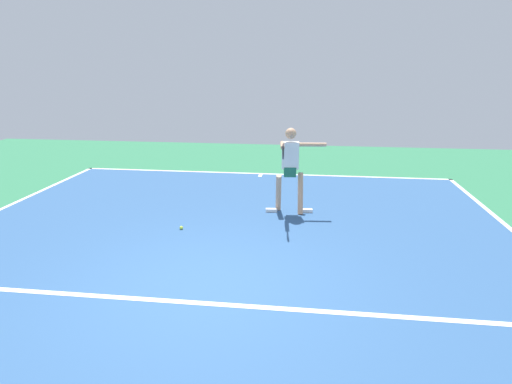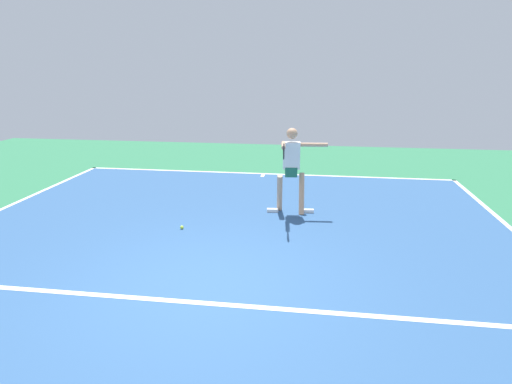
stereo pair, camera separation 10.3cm
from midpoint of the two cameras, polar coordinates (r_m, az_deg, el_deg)
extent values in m
plane|color=#2D754C|center=(6.18, -6.33, -12.19)|extent=(22.82, 22.82, 0.00)
cube|color=#2D5484|center=(6.18, -6.33, -12.18)|extent=(10.42, 13.28, 0.00)
cube|color=white|center=(12.28, 1.27, 2.45)|extent=(10.42, 0.10, 0.01)
cube|color=white|center=(5.79, -7.49, -14.29)|extent=(7.82, 0.10, 0.01)
cube|color=white|center=(12.08, 1.16, 2.22)|extent=(0.10, 0.30, 0.01)
cylinder|color=tan|center=(8.95, 6.38, -0.22)|extent=(0.14, 0.40, 0.85)
cube|color=white|center=(9.08, 7.21, -2.50)|extent=(0.25, 0.12, 0.07)
cylinder|color=tan|center=(8.94, 3.48, -0.18)|extent=(0.14, 0.40, 0.85)
cube|color=white|center=(9.05, 2.54, -2.44)|extent=(0.25, 0.12, 0.07)
cube|color=#1E664C|center=(8.82, 5.01, 2.72)|extent=(0.26, 0.22, 0.20)
cube|color=white|center=(8.75, 5.06, 4.84)|extent=(0.35, 0.21, 0.55)
sphere|color=tan|center=(8.67, 5.13, 7.71)|extent=(0.22, 0.22, 0.22)
cylinder|color=tan|center=(8.74, 8.01, 6.22)|extent=(0.55, 0.13, 0.08)
cylinder|color=tan|center=(8.43, 4.00, 6.18)|extent=(0.13, 0.55, 0.08)
cylinder|color=black|center=(8.05, 4.04, 5.70)|extent=(0.05, 0.22, 0.03)
torus|color=black|center=(7.81, 4.07, 5.38)|extent=(0.05, 0.29, 0.29)
cylinder|color=silver|center=(7.81, 4.07, 5.38)|extent=(0.03, 0.25, 0.25)
sphere|color=#C6E53D|center=(8.22, -9.43, -4.63)|extent=(0.07, 0.07, 0.07)
camera|label=1|loc=(0.05, -89.59, 0.12)|focal=30.22mm
camera|label=2|loc=(0.05, 90.41, -0.12)|focal=30.22mm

